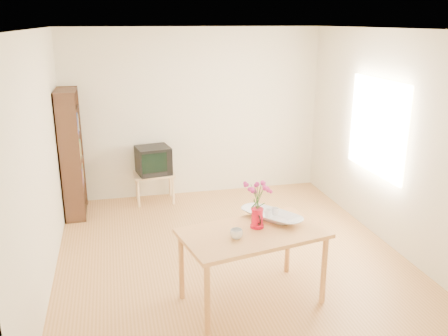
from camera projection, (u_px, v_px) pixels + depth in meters
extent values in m
plane|color=#B2793F|center=(230.00, 255.00, 5.67)|extent=(4.50, 4.50, 0.00)
plane|color=white|center=(231.00, 29.00, 4.90)|extent=(4.50, 4.50, 0.00)
plane|color=#F4EFC4|center=(195.00, 113.00, 7.37)|extent=(4.00, 0.00, 4.00)
plane|color=#F4EFC4|center=(312.00, 235.00, 3.19)|extent=(4.00, 0.00, 4.00)
plane|color=#F4EFC4|center=(41.00, 162.00, 4.84)|extent=(0.00, 4.50, 4.50)
plane|color=#F4EFC4|center=(390.00, 140.00, 5.73)|extent=(0.00, 4.50, 4.50)
plane|color=white|center=(377.00, 127.00, 5.97)|extent=(0.00, 1.30, 1.30)
cube|color=#C98444|center=(253.00, 233.00, 4.55)|extent=(1.49, 1.03, 0.04)
cylinder|color=#C98444|center=(207.00, 300.00, 4.13)|extent=(0.06, 0.06, 0.71)
cylinder|color=#C98444|center=(324.00, 270.00, 4.62)|extent=(0.06, 0.06, 0.71)
cylinder|color=#C98444|center=(181.00, 266.00, 4.69)|extent=(0.06, 0.06, 0.71)
cylinder|color=#C98444|center=(288.00, 243.00, 5.19)|extent=(0.06, 0.06, 0.71)
cube|color=#E0B87E|center=(154.00, 174.00, 7.21)|extent=(0.60, 0.45, 0.03)
cylinder|color=#E0B87E|center=(138.00, 194.00, 7.05)|extent=(0.04, 0.04, 0.43)
cylinder|color=#E0B87E|center=(173.00, 191.00, 7.17)|extent=(0.04, 0.04, 0.43)
cylinder|color=#E0B87E|center=(137.00, 186.00, 7.40)|extent=(0.04, 0.04, 0.43)
cylinder|color=#E0B87E|center=(170.00, 183.00, 7.51)|extent=(0.04, 0.04, 0.43)
cube|color=#331C11|center=(70.00, 161.00, 6.30)|extent=(0.28, 0.02, 1.80)
cube|color=#331C11|center=(73.00, 148.00, 6.93)|extent=(0.28, 0.03, 1.80)
cube|color=#331C11|center=(62.00, 155.00, 6.59)|extent=(0.02, 0.70, 1.80)
cube|color=#331C11|center=(77.00, 211.00, 6.87)|extent=(0.27, 0.65, 0.02)
cube|color=#331C11|center=(75.00, 188.00, 6.77)|extent=(0.27, 0.65, 0.02)
cube|color=#331C11|center=(72.00, 162.00, 6.65)|extent=(0.27, 0.65, 0.02)
cube|color=#331C11|center=(70.00, 136.00, 6.54)|extent=(0.27, 0.65, 0.02)
cube|color=#331C11|center=(67.00, 110.00, 6.43)|extent=(0.27, 0.65, 0.02)
cube|color=#331C11|center=(65.00, 91.00, 6.36)|extent=(0.27, 0.65, 0.02)
cylinder|color=red|center=(257.00, 218.00, 4.60)|extent=(0.11, 0.11, 0.19)
cylinder|color=red|center=(257.00, 226.00, 4.63)|extent=(0.13, 0.13, 0.02)
cylinder|color=red|center=(257.00, 209.00, 4.58)|extent=(0.12, 0.12, 0.01)
cone|color=red|center=(259.00, 213.00, 4.54)|extent=(0.05, 0.07, 0.06)
torus|color=black|center=(255.00, 215.00, 4.67)|extent=(0.02, 0.10, 0.10)
imported|color=white|center=(236.00, 234.00, 4.38)|extent=(0.16, 0.16, 0.09)
imported|color=white|center=(272.00, 200.00, 4.76)|extent=(0.62, 0.62, 0.42)
imported|color=white|center=(268.00, 204.00, 4.77)|extent=(0.10, 0.10, 0.06)
imported|color=white|center=(275.00, 203.00, 4.80)|extent=(0.08, 0.08, 0.06)
cube|color=black|center=(153.00, 160.00, 7.15)|extent=(0.54, 0.51, 0.41)
cube|color=black|center=(153.00, 157.00, 7.21)|extent=(0.37, 0.29, 0.29)
cube|color=black|center=(155.00, 163.00, 6.93)|extent=(0.37, 0.07, 0.29)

